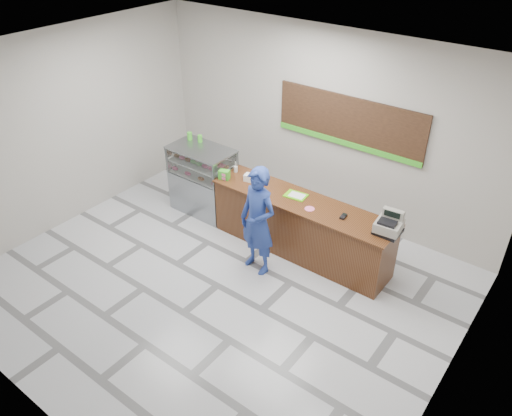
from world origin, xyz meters
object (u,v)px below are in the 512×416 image
Objects in this scene: display_case at (203,180)px; cash_register at (389,225)px; serving_tray at (296,195)px; customer at (258,221)px; sales_counter at (300,227)px.

display_case is 3.75m from cash_register.
serving_tray is 0.88m from customer.
display_case is at bearing 164.83° from customer.
display_case is 2.09m from serving_tray.
sales_counter is 0.55m from serving_tray.
display_case is 3.17× the size of cash_register.
sales_counter is 8.39× the size of serving_tray.
serving_tray is (-1.67, 0.05, -0.12)m from cash_register.
sales_counter is at bearing 76.09° from customer.
serving_tray is (-0.17, 0.07, 0.52)m from sales_counter.
customer reaches higher than sales_counter.
customer is at bearing -105.78° from serving_tray.
serving_tray reaches higher than sales_counter.
customer is at bearing -160.99° from cash_register.
serving_tray is (2.05, 0.07, 0.36)m from display_case.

